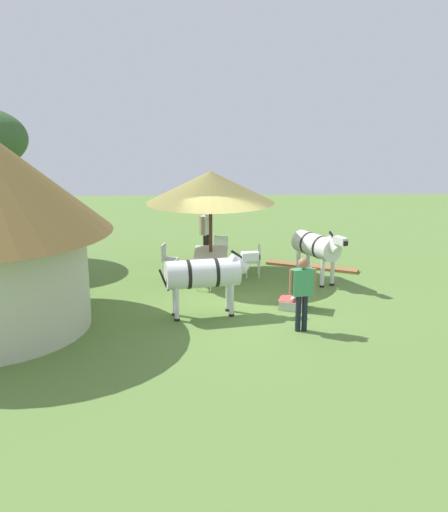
# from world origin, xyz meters

# --- Properties ---
(ground_plane) EXTENTS (36.00, 36.00, 0.00)m
(ground_plane) POSITION_xyz_m (0.00, 0.00, 0.00)
(ground_plane) COLOR #5D7F3A
(shade_umbrella) EXTENTS (3.61, 3.61, 3.04)m
(shade_umbrella) POSITION_xyz_m (2.34, 0.51, 2.60)
(shade_umbrella) COLOR #513521
(shade_umbrella) RESTS_ON ground_plane
(patio_dining_table) EXTENTS (1.54, 0.98, 0.74)m
(patio_dining_table) POSITION_xyz_m (2.34, 0.51, 0.66)
(patio_dining_table) COLOR silver
(patio_dining_table) RESTS_ON ground_plane
(patio_chair_west_end) EXTENTS (0.51, 0.53, 0.90)m
(patio_chair_west_end) POSITION_xyz_m (3.60, 0.20, 0.52)
(patio_chair_west_end) COLOR white
(patio_chair_west_end) RESTS_ON ground_plane
(patio_chair_near_lawn) EXTENTS (0.51, 0.50, 0.90)m
(patio_chair_near_lawn) POSITION_xyz_m (2.60, 1.77, 0.52)
(patio_chair_near_lawn) COLOR white
(patio_chair_near_lawn) RESTS_ON ground_plane
(patio_chair_east_end) EXTENTS (0.48, 0.50, 0.90)m
(patio_chair_east_end) POSITION_xyz_m (1.07, 0.71, 0.52)
(patio_chair_east_end) COLOR silver
(patio_chair_east_end) RESTS_ON ground_plane
(patio_chair_near_hut) EXTENTS (0.45, 0.43, 0.90)m
(patio_chair_near_hut) POSITION_xyz_m (2.31, -0.79, 0.52)
(patio_chair_near_hut) COLOR silver
(patio_chair_near_hut) RESTS_ON ground_plane
(guest_beside_umbrella) EXTENTS (0.54, 0.41, 1.70)m
(guest_beside_umbrella) POSITION_xyz_m (4.16, 0.63, 1.02)
(guest_beside_umbrella) COLOR black
(guest_beside_umbrella) RESTS_ON ground_plane
(standing_watcher) EXTENTS (0.27, 0.59, 1.65)m
(standing_watcher) POSITION_xyz_m (-1.88, -1.42, 0.99)
(standing_watcher) COLOR black
(standing_watcher) RESTS_ON ground_plane
(striped_lounge_chair) EXTENTS (0.76, 0.92, 0.66)m
(striped_lounge_chair) POSITION_xyz_m (-0.44, -1.52, 0.26)
(striped_lounge_chair) COLOR #D34840
(striped_lounge_chair) RESTS_ON ground_plane
(zebra_nearest_camera) EXTENTS (0.98, 2.36, 1.55)m
(zebra_nearest_camera) POSITION_xyz_m (-0.86, 0.67, 1.02)
(zebra_nearest_camera) COLOR silver
(zebra_nearest_camera) RESTS_ON ground_plane
(zebra_by_umbrella) EXTENTS (1.93, 1.24, 1.55)m
(zebra_by_umbrella) POSITION_xyz_m (1.72, -2.43, 1.01)
(zebra_by_umbrella) COLOR silver
(zebra_by_umbrella) RESTS_ON ground_plane
(brick_patio_kerb) EXTENTS (1.50, 2.69, 0.08)m
(brick_patio_kerb) POSITION_xyz_m (3.11, -2.56, 0.04)
(brick_patio_kerb) COLOR #9B623B
(brick_patio_kerb) RESTS_ON ground_plane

